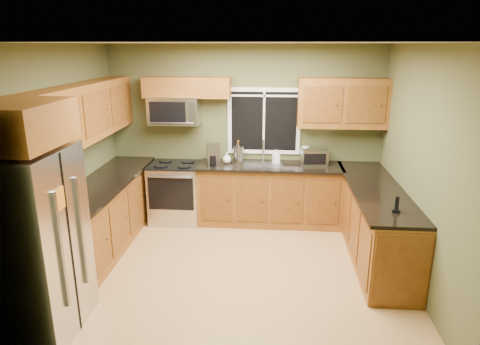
# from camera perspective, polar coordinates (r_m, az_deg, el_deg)

# --- Properties ---
(floor) EXTENTS (4.20, 4.20, 0.00)m
(floor) POSITION_cam_1_polar(r_m,az_deg,el_deg) (5.47, -0.85, -12.69)
(floor) COLOR #AB814B
(floor) RESTS_ON ground
(ceiling) EXTENTS (4.20, 4.20, 0.00)m
(ceiling) POSITION_cam_1_polar(r_m,az_deg,el_deg) (4.76, -0.99, 16.91)
(ceiling) COLOR white
(ceiling) RESTS_ON back_wall
(back_wall) EXTENTS (4.20, 0.00, 4.20)m
(back_wall) POSITION_cam_1_polar(r_m,az_deg,el_deg) (6.69, 0.61, 5.22)
(back_wall) COLOR #4D512D
(back_wall) RESTS_ON ground
(front_wall) EXTENTS (4.20, 0.00, 4.20)m
(front_wall) POSITION_cam_1_polar(r_m,az_deg,el_deg) (3.26, -4.05, -7.48)
(front_wall) COLOR #4D512D
(front_wall) RESTS_ON ground
(left_wall) EXTENTS (0.00, 3.60, 3.60)m
(left_wall) POSITION_cam_1_polar(r_m,az_deg,el_deg) (5.55, -23.02, 1.47)
(left_wall) COLOR #4D512D
(left_wall) RESTS_ON ground
(right_wall) EXTENTS (0.00, 3.60, 3.60)m
(right_wall) POSITION_cam_1_polar(r_m,az_deg,el_deg) (5.18, 22.86, 0.46)
(right_wall) COLOR #4D512D
(right_wall) RESTS_ON ground
(window) EXTENTS (1.12, 0.03, 1.02)m
(window) POSITION_cam_1_polar(r_m,az_deg,el_deg) (6.62, 3.21, 6.86)
(window) COLOR white
(window) RESTS_ON back_wall
(base_cabinets_left) EXTENTS (0.60, 2.65, 0.90)m
(base_cabinets_left) POSITION_cam_1_polar(r_m,az_deg,el_deg) (6.11, -17.54, -5.54)
(base_cabinets_left) COLOR brown
(base_cabinets_left) RESTS_ON ground
(countertop_left) EXTENTS (0.65, 2.65, 0.04)m
(countertop_left) POSITION_cam_1_polar(r_m,az_deg,el_deg) (5.95, -17.71, -1.36)
(countertop_left) COLOR black
(countertop_left) RESTS_ON base_cabinets_left
(base_cabinets_back) EXTENTS (2.17, 0.60, 0.90)m
(base_cabinets_back) POSITION_cam_1_polar(r_m,az_deg,el_deg) (6.63, 3.98, -3.02)
(base_cabinets_back) COLOR brown
(base_cabinets_back) RESTS_ON ground
(countertop_back) EXTENTS (2.17, 0.65, 0.04)m
(countertop_back) POSITION_cam_1_polar(r_m,az_deg,el_deg) (6.46, 4.06, 0.83)
(countertop_back) COLOR black
(countertop_back) RESTS_ON base_cabinets_back
(base_cabinets_peninsula) EXTENTS (0.60, 2.52, 0.90)m
(base_cabinets_peninsula) POSITION_cam_1_polar(r_m,az_deg,el_deg) (5.89, 17.51, -6.41)
(base_cabinets_peninsula) COLOR brown
(base_cabinets_peninsula) RESTS_ON ground
(countertop_peninsula) EXTENTS (0.65, 2.50, 0.04)m
(countertop_peninsula) POSITION_cam_1_polar(r_m,az_deg,el_deg) (5.72, 17.66, -2.04)
(countertop_peninsula) COLOR black
(countertop_peninsula) RESTS_ON base_cabinets_peninsula
(upper_cabinets_left) EXTENTS (0.33, 2.65, 0.72)m
(upper_cabinets_left) POSITION_cam_1_polar(r_m,az_deg,el_deg) (5.80, -20.01, 7.56)
(upper_cabinets_left) COLOR brown
(upper_cabinets_left) RESTS_ON left_wall
(upper_cabinets_back_left) EXTENTS (1.30, 0.33, 0.30)m
(upper_cabinets_back_left) POSITION_cam_1_polar(r_m,az_deg,el_deg) (6.54, -7.08, 11.21)
(upper_cabinets_back_left) COLOR brown
(upper_cabinets_back_left) RESTS_ON back_wall
(upper_cabinets_back_right) EXTENTS (1.30, 0.33, 0.72)m
(upper_cabinets_back_right) POSITION_cam_1_polar(r_m,az_deg,el_deg) (6.50, 13.53, 8.99)
(upper_cabinets_back_right) COLOR brown
(upper_cabinets_back_right) RESTS_ON back_wall
(upper_cabinet_over_fridge) EXTENTS (0.72, 0.90, 0.38)m
(upper_cabinet_over_fridge) POSITION_cam_1_polar(r_m,az_deg,el_deg) (4.14, -27.78, 5.71)
(upper_cabinet_over_fridge) COLOR brown
(upper_cabinet_over_fridge) RESTS_ON left_wall
(refrigerator) EXTENTS (0.74, 0.90, 1.80)m
(refrigerator) POSITION_cam_1_polar(r_m,az_deg,el_deg) (4.46, -25.80, -8.64)
(refrigerator) COLOR #B7B7BC
(refrigerator) RESTS_ON ground
(range) EXTENTS (0.76, 0.69, 0.94)m
(range) POSITION_cam_1_polar(r_m,az_deg,el_deg) (6.77, -8.54, -2.58)
(range) COLOR #B7B7BC
(range) RESTS_ON ground
(microwave) EXTENTS (0.76, 0.41, 0.42)m
(microwave) POSITION_cam_1_polar(r_m,az_deg,el_deg) (6.59, -8.74, 8.21)
(microwave) COLOR #B7B7BC
(microwave) RESTS_ON back_wall
(sink) EXTENTS (0.60, 0.42, 0.36)m
(sink) POSITION_cam_1_polar(r_m,az_deg,el_deg) (6.47, 3.05, 1.18)
(sink) COLOR slate
(sink) RESTS_ON countertop_back
(toaster_oven) EXTENTS (0.41, 0.33, 0.24)m
(toaster_oven) POSITION_cam_1_polar(r_m,az_deg,el_deg) (6.54, 9.84, 2.09)
(toaster_oven) COLOR #B7B7BC
(toaster_oven) RESTS_ON countertop_back
(coffee_maker) EXTENTS (0.23, 0.28, 0.31)m
(coffee_maker) POSITION_cam_1_polar(r_m,az_deg,el_deg) (6.44, -3.58, 2.31)
(coffee_maker) COLOR slate
(coffee_maker) RESTS_ON countertop_back
(kettle) EXTENTS (0.20, 0.20, 0.29)m
(kettle) POSITION_cam_1_polar(r_m,az_deg,el_deg) (6.61, -0.19, 2.62)
(kettle) COLOR #B7B7BC
(kettle) RESTS_ON countertop_back
(paper_towel_roll) EXTENTS (0.12, 0.12, 0.27)m
(paper_towel_roll) POSITION_cam_1_polar(r_m,az_deg,el_deg) (6.63, 8.65, 2.40)
(paper_towel_roll) COLOR white
(paper_towel_roll) RESTS_ON countertop_back
(soap_bottle_a) EXTENTS (0.13, 0.13, 0.31)m
(soap_bottle_a) POSITION_cam_1_polar(r_m,az_deg,el_deg) (6.65, -0.23, 2.93)
(soap_bottle_a) COLOR orange
(soap_bottle_a) RESTS_ON countertop_back
(soap_bottle_b) EXTENTS (0.12, 0.12, 0.21)m
(soap_bottle_b) POSITION_cam_1_polar(r_m,az_deg,el_deg) (6.53, 4.84, 2.12)
(soap_bottle_b) COLOR white
(soap_bottle_b) RESTS_ON countertop_back
(soap_bottle_c) EXTENTS (0.17, 0.17, 0.17)m
(soap_bottle_c) POSITION_cam_1_polar(r_m,az_deg,el_deg) (6.53, -1.76, 1.97)
(soap_bottle_c) COLOR white
(soap_bottle_c) RESTS_ON countertop_back
(cordless_phone) EXTENTS (0.10, 0.10, 0.18)m
(cordless_phone) POSITION_cam_1_polar(r_m,az_deg,el_deg) (4.93, 20.15, -4.38)
(cordless_phone) COLOR black
(cordless_phone) RESTS_ON countertop_peninsula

